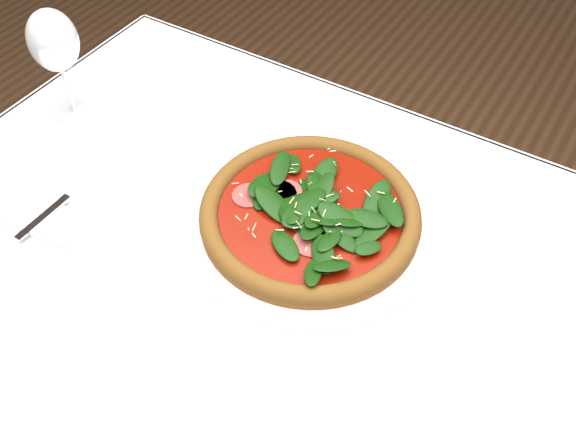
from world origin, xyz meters
The scene contains 6 objects.
dining_table centered at (0.00, 0.00, 0.65)m, with size 1.21×0.81×0.75m.
plate centered at (-0.03, 0.09, 0.76)m, with size 0.36×0.36×0.02m.
pizza centered at (-0.03, 0.09, 0.78)m, with size 0.37×0.37×0.04m.
wine_glass centered at (-0.50, 0.10, 0.88)m, with size 0.08×0.08×0.19m.
napkin centered at (-0.36, -0.10, 0.76)m, with size 0.13×0.06×0.01m, color white.
fork centered at (-0.36, -0.08, 0.76)m, with size 0.02×0.12×0.00m.
Camera 1 is at (0.26, -0.44, 1.44)m, focal length 40.00 mm.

